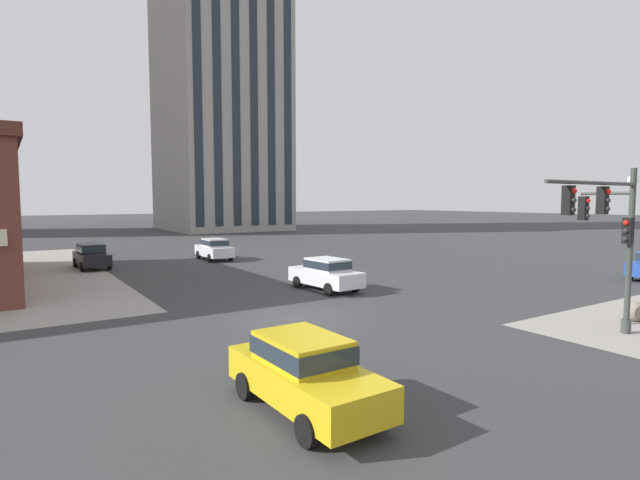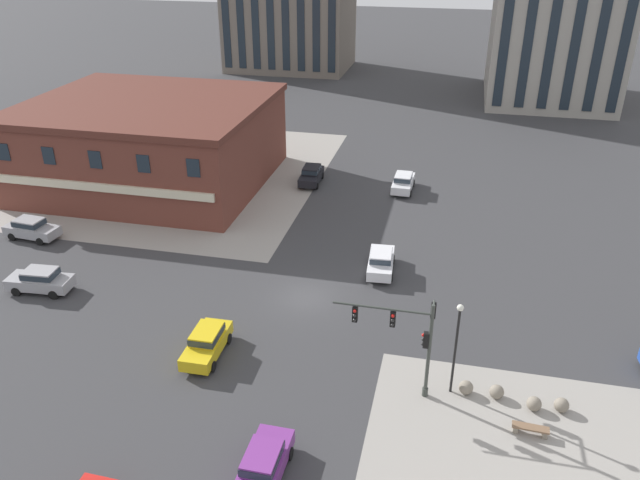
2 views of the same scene
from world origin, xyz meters
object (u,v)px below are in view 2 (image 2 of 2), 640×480
at_px(bollard_sphere_curb_a, 466,387).
at_px(street_lamp_corner_near, 457,339).
at_px(traffic_signal_main, 411,334).
at_px(car_main_southbound_far, 263,464).
at_px(car_main_northbound_far, 381,261).
at_px(car_main_northbound_near, 31,228).
at_px(bollard_sphere_curb_d, 561,405).
at_px(car_parked_curb, 403,182).
at_px(bench_near_signal, 530,429).
at_px(car_cross_westbound, 40,279).
at_px(bollard_sphere_curb_c, 534,404).
at_px(car_cross_far, 311,174).
at_px(car_main_mid, 207,342).
at_px(bollard_sphere_curb_b, 497,392).

xyz_separation_m(bollard_sphere_curb_a, street_lamp_corner_near, (-0.81, -0.04, 3.12)).
relative_size(traffic_signal_main, car_main_southbound_far, 1.32).
bearing_deg(car_main_northbound_far, car_main_northbound_near, -178.17).
xyz_separation_m(traffic_signal_main, bollard_sphere_curb_d, (8.06, 0.17, -3.33)).
relative_size(car_main_southbound_far, car_parked_curb, 1.00).
relative_size(bench_near_signal, car_main_northbound_near, 0.40).
bearing_deg(car_cross_westbound, car_main_northbound_far, 19.34).
xyz_separation_m(bollard_sphere_curb_c, car_main_northbound_far, (-9.88, 12.62, 0.53)).
bearing_deg(car_main_northbound_near, car_cross_far, 40.94).
bearing_deg(traffic_signal_main, car_main_mid, 177.37).
height_order(bench_near_signal, car_parked_curb, car_parked_curb).
relative_size(car_cross_westbound, car_main_mid, 1.02).
bearing_deg(bollard_sphere_curb_c, car_cross_far, 123.69).
bearing_deg(bollard_sphere_curb_b, car_cross_westbound, 172.19).
relative_size(traffic_signal_main, car_main_northbound_near, 1.28).
xyz_separation_m(bollard_sphere_curb_c, car_main_northbound_near, (-38.08, 11.72, 0.53)).
height_order(bollard_sphere_curb_d, car_main_northbound_far, car_main_northbound_far).
xyz_separation_m(traffic_signal_main, bollard_sphere_curb_c, (6.66, -0.05, -3.33)).
distance_m(bollard_sphere_curb_d, car_main_mid, 19.91).
height_order(bollard_sphere_curb_d, car_cross_westbound, car_cross_westbound).
xyz_separation_m(traffic_signal_main, car_parked_curb, (-3.30, 28.37, -2.80)).
relative_size(bollard_sphere_curb_a, car_main_southbound_far, 0.18).
distance_m(bollard_sphere_curb_a, street_lamp_corner_near, 3.22).
bearing_deg(bollard_sphere_curb_a, car_cross_westbound, 171.73).
distance_m(car_cross_westbound, car_cross_far, 27.23).
relative_size(traffic_signal_main, bollard_sphere_curb_b, 7.47).
bearing_deg(bollard_sphere_curb_d, car_parked_curb, 111.95).
bearing_deg(car_main_southbound_far, car_cross_far, 100.17).
bearing_deg(car_main_northbound_near, traffic_signal_main, -20.39).
bearing_deg(traffic_signal_main, bollard_sphere_curb_a, 8.32).
distance_m(traffic_signal_main, car_main_mid, 12.18).
xyz_separation_m(street_lamp_corner_near, car_parked_curb, (-5.65, 27.94, -2.59)).
xyz_separation_m(traffic_signal_main, bollard_sphere_curb_a, (3.15, 0.46, -3.33)).
bearing_deg(car_main_northbound_far, car_cross_far, 119.84).
bearing_deg(traffic_signal_main, car_parked_curb, 96.64).
distance_m(traffic_signal_main, bollard_sphere_curb_c, 7.45).
bearing_deg(car_cross_westbound, car_main_southbound_far, -31.56).
bearing_deg(bollard_sphere_curb_d, traffic_signal_main, -178.77).
bearing_deg(bollard_sphere_curb_d, bollard_sphere_curb_a, 176.64).
bearing_deg(car_main_northbound_far, bench_near_signal, -56.57).
relative_size(car_main_mid, car_cross_far, 0.99).
bearing_deg(car_main_northbound_far, bollard_sphere_curb_b, -56.58).
height_order(car_parked_curb, car_cross_far, same).
distance_m(bollard_sphere_curb_c, bench_near_signal, 1.91).
height_order(bollard_sphere_curb_b, bench_near_signal, bollard_sphere_curb_b).
xyz_separation_m(car_main_northbound_near, car_parked_curb, (28.11, 16.69, 0.00)).
bearing_deg(car_main_northbound_near, street_lamp_corner_near, -18.43).
xyz_separation_m(bollard_sphere_curb_c, bench_near_signal, (-0.30, -1.89, -0.06)).
height_order(traffic_signal_main, bollard_sphere_curb_b, traffic_signal_main).
relative_size(car_main_northbound_far, car_cross_far, 1.01).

